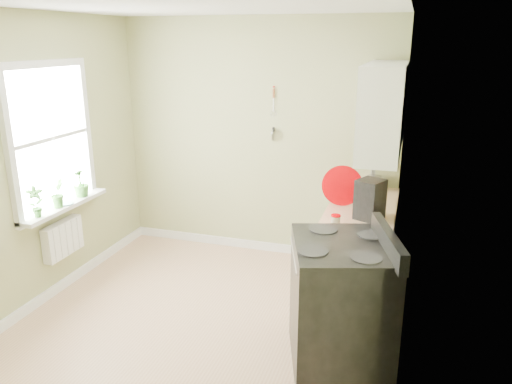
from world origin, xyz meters
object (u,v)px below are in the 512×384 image
(stand_mixer, at_px, (375,174))
(stove, at_px, (340,304))
(kettle, at_px, (344,191))
(coffee_maker, at_px, (370,200))

(stand_mixer, bearing_deg, stove, -92.10)
(kettle, distance_m, coffee_maker, 0.56)
(stove, bearing_deg, coffee_maker, 83.46)
(stand_mixer, bearing_deg, coffee_maker, -88.12)
(stove, relative_size, coffee_maker, 3.17)
(stand_mixer, height_order, coffee_maker, stand_mixer)
(stove, distance_m, coffee_maker, 1.05)
(coffee_maker, bearing_deg, stand_mixer, 91.88)
(coffee_maker, bearing_deg, kettle, 121.59)
(stove, distance_m, kettle, 1.45)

